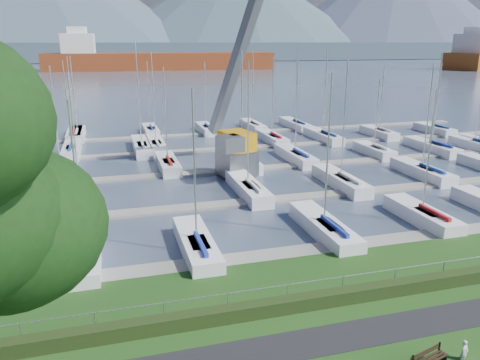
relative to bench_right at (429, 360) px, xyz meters
name	(u,v)px	position (x,y,z in m)	size (l,w,h in m)	color
path	(333,339)	(-2.73, 2.80, -0.41)	(160.00, 2.00, 0.04)	black
water	(120,65)	(-2.73, 265.80, -0.82)	(800.00, 540.00, 0.20)	#434F63
hedge	(309,301)	(-2.73, 5.40, -0.07)	(80.00, 0.70, 0.70)	#203011
fence	(307,282)	(-2.73, 5.80, 0.78)	(0.04, 0.04, 80.00)	gray
foothill	(116,51)	(-2.73, 335.80, 5.58)	(900.00, 80.00, 12.00)	#425360
docks	(202,173)	(-2.73, 31.80, -0.64)	(90.00, 41.60, 0.25)	gray
bench_right	(429,360)	(0.00, 0.00, 0.00)	(1.85, 0.88, 0.85)	black
person	(465,349)	(1.76, 0.07, 0.11)	(0.38, 0.25, 1.05)	silver
crane	(238,118)	(0.80, 31.01, 4.91)	(6.87, 13.15, 22.35)	slate
cargo_ship_mid	(152,62)	(10.56, 216.20, 3.07)	(106.33, 23.11, 21.50)	maroon
sailboat_fleet	(172,112)	(-4.94, 36.21, 4.95)	(75.66, 49.69, 13.46)	navy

